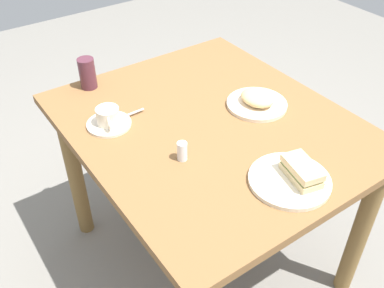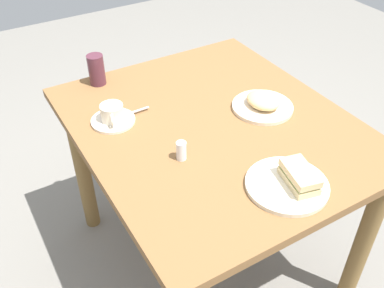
{
  "view_description": "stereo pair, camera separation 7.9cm",
  "coord_description": "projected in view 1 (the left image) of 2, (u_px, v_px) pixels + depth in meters",
  "views": [
    {
      "loc": [
        -0.99,
        0.77,
        1.63
      ],
      "look_at": [
        -0.1,
        0.15,
        0.77
      ],
      "focal_mm": 41.05,
      "sensor_mm": 36.0,
      "label": 1
    },
    {
      "loc": [
        -1.04,
        0.7,
        1.63
      ],
      "look_at": [
        -0.1,
        0.15,
        0.77
      ],
      "focal_mm": 41.05,
      "sensor_mm": 36.0,
      "label": 2
    }
  ],
  "objects": [
    {
      "name": "side_food_pile",
      "position": [
        257.0,
        97.0,
        1.6
      ],
      "size": [
        0.13,
        0.11,
        0.04
      ],
      "primitive_type": "ellipsoid",
      "color": "#DFB675",
      "rests_on": "side_plate"
    },
    {
      "name": "sandwich_front",
      "position": [
        302.0,
        171.0,
        1.27
      ],
      "size": [
        0.14,
        0.1,
        0.05
      ],
      "color": "#D5BB83",
      "rests_on": "sandwich_plate"
    },
    {
      "name": "salt_shaker",
      "position": [
        182.0,
        151.0,
        1.36
      ],
      "size": [
        0.03,
        0.03,
        0.06
      ],
      "primitive_type": "cylinder",
      "color": "silver",
      "rests_on": "dining_table"
    },
    {
      "name": "side_plate",
      "position": [
        257.0,
        104.0,
        1.61
      ],
      "size": [
        0.22,
        0.22,
        0.01
      ],
      "primitive_type": "cylinder",
      "color": "beige",
      "rests_on": "dining_table"
    },
    {
      "name": "drinking_glass",
      "position": [
        87.0,
        73.0,
        1.69
      ],
      "size": [
        0.06,
        0.06,
        0.12
      ],
      "primitive_type": "cylinder",
      "color": "#512734",
      "rests_on": "dining_table"
    },
    {
      "name": "sandwich_plate",
      "position": [
        289.0,
        180.0,
        1.29
      ],
      "size": [
        0.24,
        0.24,
        0.01
      ],
      "primitive_type": "cylinder",
      "color": "beige",
      "rests_on": "dining_table"
    },
    {
      "name": "dining_table",
      "position": [
        210.0,
        149.0,
        1.61
      ],
      "size": [
        1.06,
        0.91,
        0.74
      ],
      "color": "brown",
      "rests_on": "ground_plane"
    },
    {
      "name": "spoon",
      "position": [
        128.0,
        115.0,
        1.55
      ],
      "size": [
        0.02,
        0.1,
        0.01
      ],
      "color": "silver",
      "rests_on": "coffee_saucer"
    },
    {
      "name": "ground_plane",
      "position": [
        206.0,
        254.0,
        2.0
      ],
      "size": [
        6.0,
        6.0,
        0.0
      ],
      "primitive_type": "plane",
      "color": "slate"
    },
    {
      "name": "coffee_saucer",
      "position": [
        109.0,
        124.0,
        1.52
      ],
      "size": [
        0.15,
        0.15,
        0.01
      ],
      "primitive_type": "cylinder",
      "color": "beige",
      "rests_on": "dining_table"
    },
    {
      "name": "coffee_cup",
      "position": [
        108.0,
        116.0,
        1.5
      ],
      "size": [
        0.1,
        0.08,
        0.06
      ],
      "color": "beige",
      "rests_on": "coffee_saucer"
    }
  ]
}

